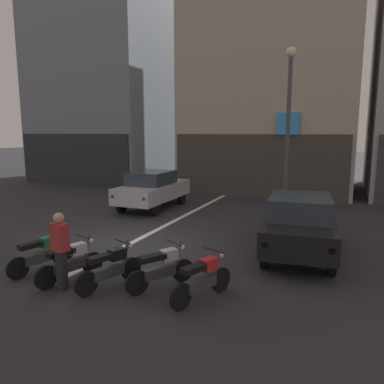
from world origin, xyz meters
name	(u,v)px	position (x,y,z in m)	size (l,w,h in m)	color
ground_plane	(124,247)	(0.00, 0.00, 0.00)	(120.00, 120.00, 0.00)	#2B2B30
lane_centre_line	(200,208)	(0.00, 6.00, 0.00)	(0.20, 18.00, 0.01)	silver
building_corner_left	(113,54)	(-9.91, 14.10, 8.74)	(8.43, 9.37, 17.51)	gray
building_mid_block	(276,93)	(1.64, 14.10, 5.64)	(9.12, 9.36, 11.31)	#B2A893
car_silver_crossing_near	(153,188)	(-1.87, 5.10, 0.89)	(1.80, 4.12, 1.64)	black
car_black_parked_kerbside	(300,223)	(4.76, 1.29, 0.89)	(2.15, 4.25, 1.64)	black
street_lamp	(288,118)	(3.88, 4.42, 3.77)	(0.36, 0.36, 6.11)	#47474C
motorcycle_green_row_leftmost	(41,253)	(-0.72, -2.38, 0.46)	(0.60, 1.64, 0.98)	black
motorcycle_white_row_left_mid	(71,261)	(0.29, -2.54, 0.46)	(0.66, 1.61, 0.98)	black
motorcycle_black_row_centre	(110,267)	(1.31, -2.49, 0.46)	(0.68, 1.60, 0.98)	black
motorcycle_silver_row_right_mid	(161,267)	(2.33, -2.08, 0.46)	(0.91, 1.48, 0.98)	black
motorcycle_red_row_rightmost	(203,278)	(3.35, -2.27, 0.46)	(0.74, 1.57, 0.98)	black
person_by_motorcycles	(61,251)	(0.43, -2.98, 0.86)	(0.40, 0.29, 1.67)	#23232D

